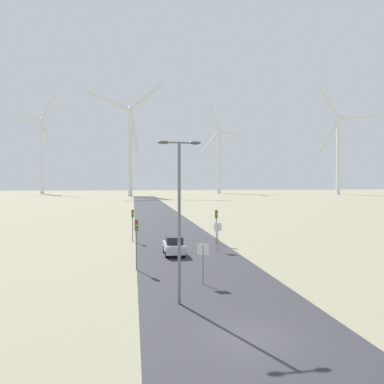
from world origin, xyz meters
TOP-DOWN VIEW (x-y plane):
  - ground_plane at (0.00, 0.00)m, footprint 600.00×600.00m
  - road_surface at (0.00, 48.00)m, footprint 10.00×240.00m
  - streetlamp at (-2.65, 5.04)m, footprint 2.53×0.32m
  - stop_sign_near at (-0.52, 8.96)m, footprint 0.81×0.07m
  - stop_sign_far at (3.26, 20.79)m, footprint 0.81×0.07m
  - traffic_light_post_near_left at (-5.02, 13.82)m, footprint 0.28×0.33m
  - traffic_light_post_near_right at (4.04, 24.96)m, footprint 0.28×0.34m
  - traffic_light_post_mid_left at (-5.33, 28.16)m, footprint 0.28×0.34m
  - car_approaching at (-1.40, 19.51)m, footprint 1.88×4.10m
  - wind_turbine_left at (-58.74, 217.59)m, footprint 26.36×14.69m
  - wind_turbine_center at (-6.65, 168.79)m, footprint 37.72×4.67m
  - wind_turbine_right at (47.47, 209.93)m, footprint 28.43×2.60m
  - wind_turbine_far_right at (108.18, 177.49)m, footprint 30.15×12.94m

SIDE VIEW (x-z plane):
  - ground_plane at x=0.00m, z-range 0.00..0.00m
  - road_surface at x=0.00m, z-range 0.00..0.01m
  - car_approaching at x=-1.40m, z-range 0.00..1.83m
  - stop_sign_near at x=-0.52m, z-range 0.57..3.39m
  - stop_sign_far at x=3.26m, z-range 0.57..3.45m
  - traffic_light_post_mid_left at x=-5.33m, z-range 0.89..4.67m
  - traffic_light_post_near_right at x=4.04m, z-range 0.90..4.78m
  - traffic_light_post_near_left at x=-5.02m, z-range 0.94..5.01m
  - streetlamp at x=-2.65m, z-range 1.19..10.61m
  - wind_turbine_right at x=47.47m, z-range -3.34..50.95m
  - wind_turbine_far_right at x=108.18m, z-range -3.70..57.08m
  - wind_turbine_center at x=-6.65m, z-range -1.67..55.07m
  - wind_turbine_left at x=-58.74m, z-range -2.06..56.26m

